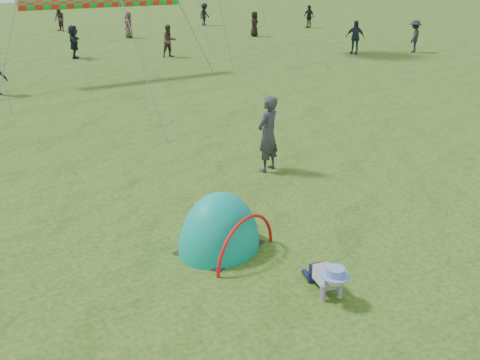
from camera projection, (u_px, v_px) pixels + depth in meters
ground at (402, 295)px, 8.08m from camera, size 140.00×140.00×0.00m
crawling_toddler at (328, 277)px, 8.01m from camera, size 0.71×0.88×0.59m
popup_tent at (219, 248)px, 9.42m from camera, size 1.96×1.80×2.07m
standing_adult at (268, 134)px, 12.59m from camera, size 0.78×0.65×1.83m
crowd_person_1 at (169, 41)px, 28.08m from camera, size 0.82×0.65×1.66m
crowd_person_2 at (309, 16)px, 40.78m from camera, size 0.55×1.03×1.67m
crowd_person_5 at (74, 42)px, 27.70m from camera, size 0.98×1.64×1.68m
crowd_person_7 at (59, 19)px, 38.71m from camera, size 0.89×1.01×1.74m
crowd_person_9 at (204, 14)px, 42.24m from camera, size 1.27×1.06×1.70m
crowd_person_10 at (129, 25)px, 35.26m from camera, size 0.95×0.96×1.67m
crowd_person_14 at (355, 37)px, 29.11m from camera, size 0.90×1.11×1.76m
crowd_person_15 at (414, 36)px, 29.57m from camera, size 1.30×1.14×1.74m
crowd_person_16 at (254, 24)px, 35.99m from camera, size 0.78×0.93×1.63m
rainbow_tube_kite at (102, 0)px, 22.16m from camera, size 6.76×0.64×0.64m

